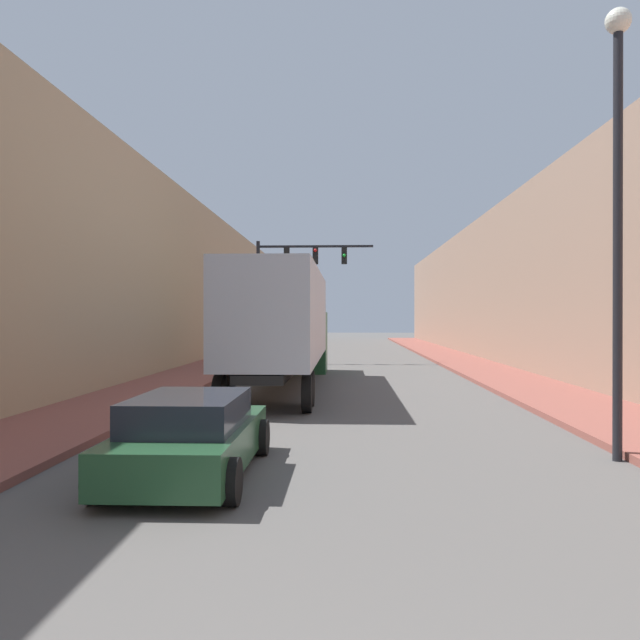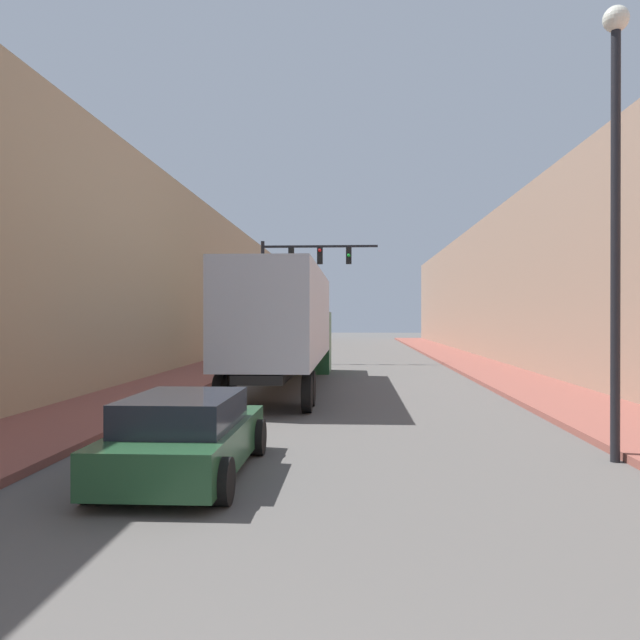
{
  "view_description": "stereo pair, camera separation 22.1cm",
  "coord_description": "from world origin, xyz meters",
  "px_view_note": "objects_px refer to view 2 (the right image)",
  "views": [
    {
      "loc": [
        0.01,
        -1.42,
        2.49
      ],
      "look_at": [
        -0.64,
        14.56,
        2.42
      ],
      "focal_mm": 35.0,
      "sensor_mm": 36.0,
      "label": 1
    },
    {
      "loc": [
        0.23,
        -1.41,
        2.49
      ],
      "look_at": [
        -0.64,
        14.56,
        2.42
      ],
      "focal_mm": 35.0,
      "sensor_mm": 36.0,
      "label": 2
    }
  ],
  "objects_px": {
    "semi_truck": "(288,323)",
    "sedan_car": "(186,436)",
    "traffic_signal_gantry": "(293,276)",
    "street_lamp": "(616,175)"
  },
  "relations": [
    {
      "from": "semi_truck",
      "to": "sedan_car",
      "type": "height_order",
      "value": "semi_truck"
    },
    {
      "from": "semi_truck",
      "to": "traffic_signal_gantry",
      "type": "bearing_deg",
      "value": 94.6
    },
    {
      "from": "sedan_car",
      "to": "traffic_signal_gantry",
      "type": "distance_m",
      "value": 24.31
    },
    {
      "from": "sedan_car",
      "to": "semi_truck",
      "type": "bearing_deg",
      "value": 88.79
    },
    {
      "from": "sedan_car",
      "to": "street_lamp",
      "type": "relative_size",
      "value": 0.55
    },
    {
      "from": "semi_truck",
      "to": "sedan_car",
      "type": "xyz_separation_m",
      "value": [
        -0.26,
        -12.46,
        -1.67
      ]
    },
    {
      "from": "semi_truck",
      "to": "traffic_signal_gantry",
      "type": "height_order",
      "value": "traffic_signal_gantry"
    },
    {
      "from": "traffic_signal_gantry",
      "to": "street_lamp",
      "type": "bearing_deg",
      "value": -71.04
    },
    {
      "from": "semi_truck",
      "to": "street_lamp",
      "type": "relative_size",
      "value": 1.86
    },
    {
      "from": "semi_truck",
      "to": "street_lamp",
      "type": "bearing_deg",
      "value": -58.42
    }
  ]
}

